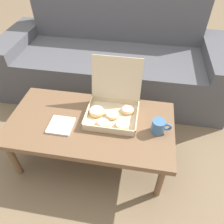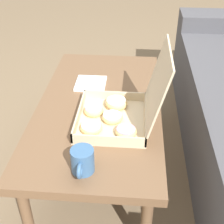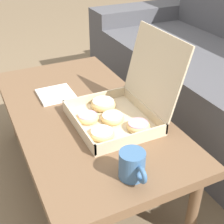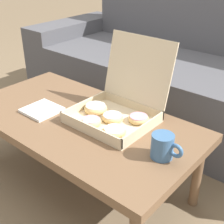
# 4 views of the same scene
# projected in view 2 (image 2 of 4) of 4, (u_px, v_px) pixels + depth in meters

# --- Properties ---
(ground_plane) EXTENTS (12.00, 12.00, 0.00)m
(ground_plane) POSITION_uv_depth(u_px,v_px,m) (123.00, 163.00, 1.74)
(ground_plane) COLOR #756047
(coffee_table) EXTENTS (1.14, 0.60, 0.39)m
(coffee_table) POSITION_uv_depth(u_px,v_px,m) (100.00, 110.00, 1.55)
(coffee_table) COLOR brown
(coffee_table) RESTS_ON ground_plane
(pastry_box) EXTENTS (0.35, 0.38, 0.35)m
(pastry_box) POSITION_uv_depth(u_px,v_px,m) (120.00, 110.00, 1.37)
(pastry_box) COLOR beige
(pastry_box) RESTS_ON coffee_table
(coffee_mug) EXTENTS (0.13, 0.09, 0.10)m
(coffee_mug) POSITION_uv_depth(u_px,v_px,m) (82.00, 161.00, 1.12)
(coffee_mug) COLOR #3D6693
(coffee_mug) RESTS_ON coffee_table
(napkin_stack) EXTENTS (0.16, 0.16, 0.01)m
(napkin_stack) POSITION_uv_depth(u_px,v_px,m) (91.00, 83.00, 1.68)
(napkin_stack) COLOR white
(napkin_stack) RESTS_ON coffee_table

